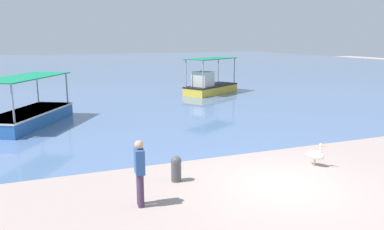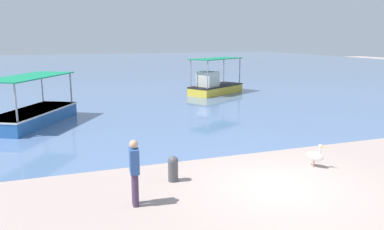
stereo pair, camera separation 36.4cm
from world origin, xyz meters
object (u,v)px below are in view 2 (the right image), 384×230
Objects in this scene: mooring_bollard at (173,168)px; fisherman_standing at (135,171)px; fishing_boat_far_left at (32,114)px; fishing_boat_near_right at (214,85)px; pelican at (315,156)px.

fisherman_standing is (-1.36, -1.22, 0.50)m from mooring_bollard.
fishing_boat_far_left is 7.27× the size of mooring_bollard.
fishing_boat_near_right is at bearing 63.02° from mooring_bollard.
fishing_boat_near_right is (12.26, 6.33, 0.15)m from fishing_boat_far_left.
fishing_boat_near_right is 6.20× the size of pelican.
fishing_boat_near_right is 6.47× the size of mooring_bollard.
mooring_bollard is (4.27, -9.35, -0.09)m from fishing_boat_far_left.
fishing_boat_far_left is 10.97m from fisherman_standing.
pelican is 1.04× the size of mooring_bollard.
mooring_bollard is (-7.99, -15.69, -0.24)m from fishing_boat_near_right.
mooring_bollard is at bearing -65.45° from fishing_boat_far_left.
pelican is at bearing -101.62° from fishing_boat_near_right.
fisherman_standing reaches higher than mooring_bollard.
fishing_boat_near_right is 19.32m from fisherman_standing.
fishing_boat_far_left is 10.28m from mooring_bollard.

